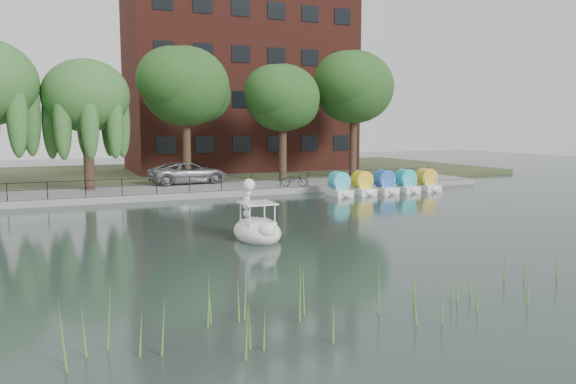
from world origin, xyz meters
TOP-DOWN VIEW (x-y plane):
  - ground_plane at (0.00, 0.00)m, footprint 120.00×120.00m
  - promenade at (0.00, 16.00)m, footprint 40.00×6.00m
  - kerb at (0.00, 13.05)m, footprint 40.00×0.25m
  - land_strip at (0.00, 30.00)m, footprint 60.00×22.00m
  - railing at (0.00, 13.25)m, footprint 32.00×0.05m
  - apartment_building at (7.00, 29.97)m, footprint 20.00×10.07m
  - willow_mid at (-7.50, 17.00)m, footprint 5.32×5.32m
  - broadleaf_center at (-1.00, 18.00)m, footprint 6.00×6.00m
  - broadleaf_right at (6.00, 17.50)m, footprint 5.40×5.40m
  - broadleaf_far at (12.50, 18.50)m, footprint 6.30×6.30m
  - minivan at (-0.82, 18.29)m, footprint 3.43×6.49m
  - bicycle at (5.14, 13.58)m, footprint 1.36×1.79m
  - swan_boat at (-2.57, 0.09)m, footprint 1.75×2.87m
  - pedal_boat_row at (10.42, 10.77)m, footprint 7.95×1.70m
  - reed_bank at (2.00, -9.50)m, footprint 24.00×2.40m

SIDE VIEW (x-z plane):
  - ground_plane at x=0.00m, z-range 0.00..0.00m
  - land_strip at x=0.00m, z-range 0.00..0.36m
  - promenade at x=0.00m, z-range 0.00..0.40m
  - kerb at x=0.00m, z-range 0.00..0.40m
  - swan_boat at x=-2.57m, z-range -0.65..1.67m
  - reed_bank at x=2.00m, z-range 0.00..1.20m
  - pedal_boat_row at x=10.42m, z-range -0.09..1.31m
  - bicycle at x=5.14m, z-range 0.40..1.40m
  - railing at x=0.00m, z-range 0.65..1.65m
  - minivan at x=-0.82m, z-range 0.40..2.14m
  - willow_mid at x=-7.50m, z-range 2.17..10.32m
  - broadleaf_right at x=6.00m, z-range 2.22..10.55m
  - broadleaf_center at x=-1.00m, z-range 2.44..11.69m
  - broadleaf_far at x=12.50m, z-range 2.54..12.25m
  - apartment_building at x=7.00m, z-range 0.36..18.36m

